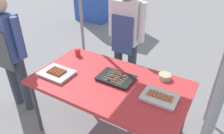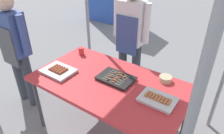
% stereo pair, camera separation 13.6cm
% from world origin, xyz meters
% --- Properties ---
extents(ground_plane, '(18.00, 18.00, 0.00)m').
position_xyz_m(ground_plane, '(0.00, 0.00, 0.00)').
color(ground_plane, slate).
extents(stall_table, '(1.60, 0.90, 0.75)m').
position_xyz_m(stall_table, '(0.00, 0.00, 0.70)').
color(stall_table, '#C63338').
rests_on(stall_table, ground).
extents(tray_grilled_sausages, '(0.35, 0.27, 0.05)m').
position_xyz_m(tray_grilled_sausages, '(-0.56, -0.18, 0.77)').
color(tray_grilled_sausages, '#ADADB2').
rests_on(tray_grilled_sausages, stall_table).
extents(tray_meat_skewers, '(0.37, 0.26, 0.04)m').
position_xyz_m(tray_meat_skewers, '(0.04, 0.07, 0.77)').
color(tray_meat_skewers, black).
rests_on(tray_meat_skewers, stall_table).
extents(tray_pork_links, '(0.32, 0.23, 0.05)m').
position_xyz_m(tray_pork_links, '(0.53, -0.00, 0.77)').
color(tray_pork_links, silver).
rests_on(tray_pork_links, stall_table).
extents(condiment_bowl, '(0.13, 0.13, 0.05)m').
position_xyz_m(condiment_bowl, '(0.47, 0.34, 0.78)').
color(condiment_bowl, '#BFB28C').
rests_on(condiment_bowl, stall_table).
extents(drink_cup_near_edge, '(0.07, 0.07, 0.09)m').
position_xyz_m(drink_cup_near_edge, '(-0.63, 0.28, 0.80)').
color(drink_cup_near_edge, red).
rests_on(drink_cup_near_edge, stall_table).
extents(vendor_woman, '(0.52, 0.23, 1.58)m').
position_xyz_m(vendor_woman, '(-0.25, 0.83, 0.93)').
color(vendor_woman, '#333842').
rests_on(vendor_woman, ground).
extents(customer_nearby, '(0.52, 0.22, 1.51)m').
position_xyz_m(customer_nearby, '(-1.29, -0.18, 0.89)').
color(customer_nearby, '#333842').
rests_on(customer_nearby, ground).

